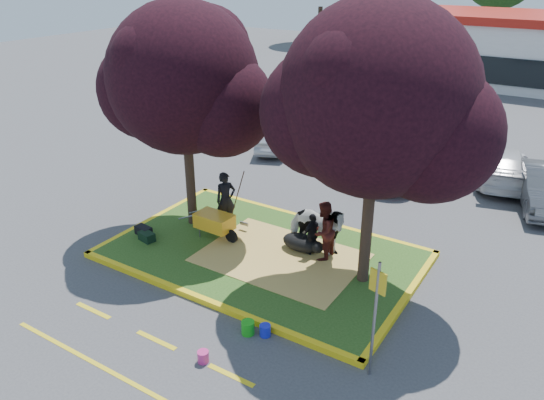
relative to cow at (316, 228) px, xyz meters
The scene contains 30 objects.
ground 1.71m from the cow, 148.53° to the right, with size 90.00×90.00×0.00m, color #424244.
median_island 1.68m from the cow, 148.53° to the right, with size 8.00×5.00×0.15m, color #284E18.
curb_near 3.66m from the cow, 110.48° to the right, with size 8.30×0.16×0.15m, color yellow.
curb_far 2.35m from the cow, 124.52° to the left, with size 8.30×0.16×0.15m, color yellow.
curb_left 5.44m from the cow, behind, with size 0.16×5.30×0.15m, color yellow.
curb_right 3.04m from the cow, 15.11° to the right, with size 0.16×5.30×0.15m, color yellow.
straw_bedding 1.24m from the cow, 130.33° to the right, with size 4.20×3.00×0.01m, color #EDC861.
tree_purple_left 5.33m from the cow, behind, with size 5.06×4.20×6.51m.
tree_purple_right 4.08m from the cow, 19.24° to the right, with size 5.30×4.40×6.82m.
fire_lane_stripe_a 6.00m from the cow, 123.20° to the right, with size 1.10×0.12×0.01m, color yellow.
fire_lane_stripe_b 5.20m from the cow, 104.12° to the right, with size 1.10×0.12×0.01m, color yellow.
fire_lane_stripe_c 5.10m from the cow, 81.40° to the right, with size 1.10×0.12×0.01m, color yellow.
fire_lane_long 6.35m from the cow, 101.45° to the right, with size 6.00×0.10×0.01m, color yellow.
retail_building 27.26m from the cow, 88.42° to the left, with size 20.40×8.40×4.40m.
cow is the anchor object (origin of this frame).
calf 0.64m from the cow, 164.17° to the right, with size 1.11×0.63×0.48m, color black.
handler 3.05m from the cow, behind, with size 0.62×0.41×1.70m, color black.
visitor_a 0.36m from the cow, 29.29° to the right, with size 0.80×0.62×1.65m, color #451713.
visitor_b 0.18m from the cow, 108.89° to the right, with size 0.71×0.29×1.21m, color black.
wheelbarrow 2.97m from the cow, 164.76° to the right, with size 1.95×0.68×0.73m.
gear_bag_dark 5.10m from the cow, 159.49° to the right, with size 0.51×0.28×0.26m, color black.
gear_bag_green 4.87m from the cow, 155.78° to the right, with size 0.47×0.30×0.25m, color black.
sign_post 4.67m from the cow, 48.63° to the right, with size 0.36×0.12×2.58m.
bucket_green 3.80m from the cow, 85.37° to the right, with size 0.29×0.29×0.31m, color green.
bucket_pink 5.00m from the cow, 89.58° to the right, with size 0.24×0.24×0.26m, color #CD2D7E.
bucket_blue 3.70m from the cow, 79.59° to the right, with size 0.25×0.25×0.26m, color #1B26D9.
car_black 12.29m from the cow, 137.67° to the left, with size 1.50×3.74×1.27m, color black.
car_silver 9.31m from the cow, 128.51° to the left, with size 1.25×3.59×1.18m, color #A6A9AE.
car_red 7.32m from the cow, 91.52° to the left, with size 2.49×5.40×1.50m, color #A4270D.
car_white 9.14m from the cow, 69.51° to the left, with size 1.77×4.36×1.26m, color silver.
Camera 1 is at (7.01, -10.64, 7.51)m, focal length 35.00 mm.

